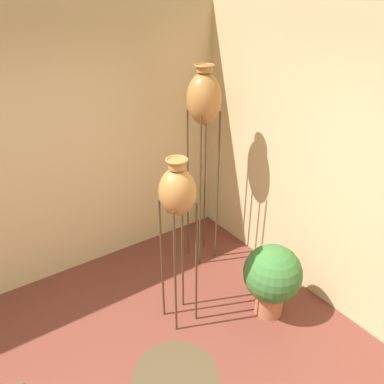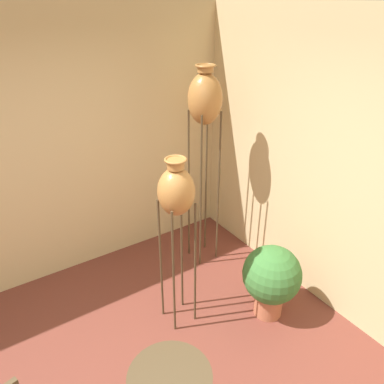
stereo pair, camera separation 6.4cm
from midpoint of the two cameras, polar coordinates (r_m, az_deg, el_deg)
wall_back at (r=3.86m, az=-24.02°, el=4.32°), size 8.39×0.06×2.70m
wall_right at (r=3.33m, az=27.14°, el=0.00°), size 0.06×8.39×2.70m
vase_stand_tall at (r=3.70m, az=2.50°, el=13.43°), size 0.34×0.34×2.17m
vase_stand_medium at (r=2.98m, az=-1.79°, el=-0.38°), size 0.30×0.30×1.64m
potted_plant at (r=3.61m, az=12.52°, el=-12.61°), size 0.54×0.54×0.74m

